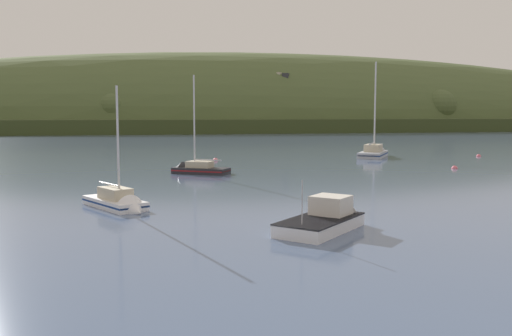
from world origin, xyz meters
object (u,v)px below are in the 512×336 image
object	(u,v)px
sailboat_midwater_white	(194,172)
mooring_buoy_foreground	(455,169)
dockside_crane	(278,102)
mooring_buoy_midchannel	(215,161)
fishing_boat_moored	(326,222)
mooring_buoy_far_upstream	(479,156)
sailboat_outer_reach	(374,154)
sailboat_far_left	(120,205)

from	to	relation	value
sailboat_midwater_white	mooring_buoy_foreground	xyz separation A→B (m)	(29.33, -1.01, -0.20)
dockside_crane	mooring_buoy_midchannel	distance (m)	121.54
fishing_boat_moored	mooring_buoy_midchannel	distance (m)	44.19
sailboat_midwater_white	mooring_buoy_far_upstream	size ratio (longest dim) A/B	15.08
sailboat_outer_reach	fishing_boat_moored	world-z (taller)	sailboat_outer_reach
sailboat_midwater_white	mooring_buoy_foreground	world-z (taller)	sailboat_midwater_white
dockside_crane	fishing_boat_moored	xyz separation A→B (m)	(-37.01, -159.46, -9.61)
fishing_boat_moored	dockside_crane	bearing A→B (deg)	31.86
dockside_crane	sailboat_midwater_white	world-z (taller)	dockside_crane
sailboat_far_left	mooring_buoy_foreground	size ratio (longest dim) A/B	11.67
sailboat_far_left	sailboat_outer_reach	size ratio (longest dim) A/B	0.60
mooring_buoy_far_upstream	sailboat_midwater_white	bearing A→B (deg)	-161.60
sailboat_far_left	mooring_buoy_far_upstream	bearing A→B (deg)	96.44
sailboat_midwater_white	mooring_buoy_far_upstream	bearing A→B (deg)	-129.68
sailboat_midwater_white	sailboat_outer_reach	distance (m)	32.25
dockside_crane	mooring_buoy_midchannel	bearing A→B (deg)	97.65
sailboat_outer_reach	fishing_boat_moored	xyz separation A→B (m)	(-23.07, -46.03, 0.04)
sailboat_midwater_white	mooring_buoy_far_upstream	xyz separation A→B (m)	(42.43, 14.11, -0.20)
sailboat_far_left	mooring_buoy_midchannel	size ratio (longest dim) A/B	11.38
fishing_boat_moored	mooring_buoy_foreground	world-z (taller)	fishing_boat_moored
sailboat_far_left	mooring_buoy_far_upstream	xyz separation A→B (m)	(49.27, 34.51, -0.26)
fishing_boat_moored	sailboat_far_left	bearing A→B (deg)	97.06
sailboat_midwater_white	mooring_buoy_foreground	distance (m)	29.35
dockside_crane	mooring_buoy_foreground	bearing A→B (deg)	110.28
sailboat_outer_reach	mooring_buoy_far_upstream	xyz separation A→B (m)	(14.96, -2.78, -0.32)
sailboat_midwater_white	sailboat_outer_reach	xyz separation A→B (m)	(27.47, 16.90, 0.13)
sailboat_midwater_white	dockside_crane	bearing A→B (deg)	-75.71
sailboat_far_left	fishing_boat_moored	size ratio (longest dim) A/B	1.45
dockside_crane	sailboat_outer_reach	world-z (taller)	dockside_crane
mooring_buoy_midchannel	mooring_buoy_far_upstream	bearing A→B (deg)	-1.40
dockside_crane	sailboat_far_left	bearing A→B (deg)	97.79
dockside_crane	sailboat_midwater_white	size ratio (longest dim) A/B	1.80
dockside_crane	mooring_buoy_foreground	xyz separation A→B (m)	(-12.08, -131.33, -9.98)
fishing_boat_moored	mooring_buoy_far_upstream	distance (m)	57.59
mooring_buoy_foreground	mooring_buoy_far_upstream	bearing A→B (deg)	49.11
sailboat_midwater_white	sailboat_outer_reach	world-z (taller)	sailboat_outer_reach
sailboat_midwater_white	mooring_buoy_midchannel	xyz separation A→B (m)	(4.20, 15.05, -0.20)
fishing_boat_moored	mooring_buoy_far_upstream	bearing A→B (deg)	3.60
dockside_crane	fishing_boat_moored	world-z (taller)	dockside_crane
sailboat_midwater_white	sailboat_outer_reach	size ratio (longest dim) A/B	0.75
sailboat_midwater_white	fishing_boat_moored	bearing A→B (deg)	130.52
sailboat_far_left	mooring_buoy_midchannel	xyz separation A→B (m)	(11.04, 35.45, -0.26)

